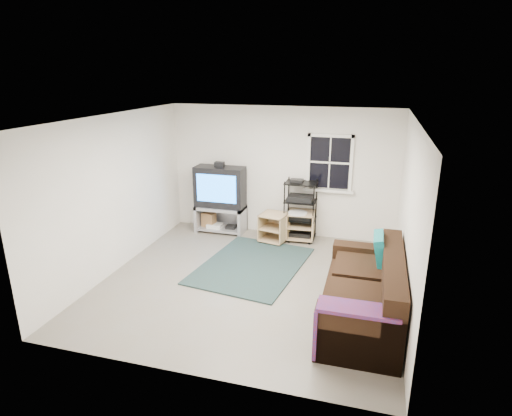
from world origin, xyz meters
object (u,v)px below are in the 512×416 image
(side_table_left, at_px, (275,226))
(tv_unit, at_px, (220,194))
(side_table_right, at_px, (301,223))
(sofa, at_px, (366,295))
(av_rack, at_px, (300,214))

(side_table_left, bearing_deg, tv_unit, 169.15)
(side_table_right, distance_m, sofa, 2.98)
(av_rack, relative_size, side_table_left, 2.10)
(side_table_right, bearing_deg, tv_unit, -179.35)
(side_table_left, bearing_deg, side_table_right, 28.01)
(tv_unit, height_order, av_rack, tv_unit)
(tv_unit, distance_m, sofa, 4.05)
(tv_unit, distance_m, av_rack, 1.69)
(av_rack, distance_m, sofa, 3.01)
(side_table_right, xyz_separation_m, sofa, (1.36, -2.66, 0.02))
(tv_unit, relative_size, av_rack, 1.22)
(tv_unit, xyz_separation_m, sofa, (3.04, -2.64, -0.46))
(sofa, bearing_deg, av_rack, 117.26)
(side_table_left, xyz_separation_m, sofa, (1.83, -2.40, 0.05))
(side_table_left, height_order, side_table_right, side_table_right)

